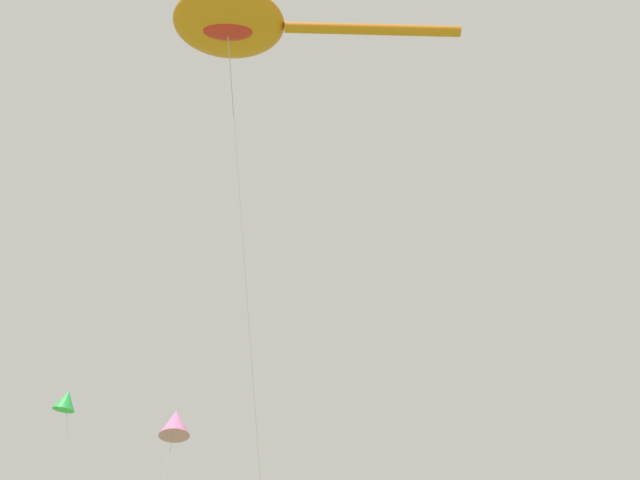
{
  "coord_description": "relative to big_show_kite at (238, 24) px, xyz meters",
  "views": [
    {
      "loc": [
        -7.97,
        -4.42,
        1.36
      ],
      "look_at": [
        -2.69,
        8.44,
        11.07
      ],
      "focal_mm": 36.86,
      "sensor_mm": 36.0,
      "label": 1
    }
  ],
  "objects": [
    {
      "name": "small_kite_triangle_green",
      "position": [
        -2.53,
        19.53,
        -6.58
      ],
      "size": [
        4.08,
        1.58,
        13.92
      ],
      "rotation": [
        0.0,
        0.0,
        -2.48
      ],
      "color": "green",
      "rests_on": "ground"
    },
    {
      "name": "small_kite_tiny_distant",
      "position": [
        1.19,
        9.27,
        -10.53
      ],
      "size": [
        1.31,
        1.38,
        9.99
      ],
      "rotation": [
        0.0,
        0.0,
        0.04
      ],
      "color": "pink",
      "rests_on": "ground"
    },
    {
      "name": "big_show_kite",
      "position": [
        0.0,
        0.0,
        0.0
      ],
      "size": [
        9.63,
        6.84,
        20.48
      ],
      "rotation": [
        0.0,
        0.0,
        2.78
      ],
      "color": "orange",
      "rests_on": "ground"
    }
  ]
}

